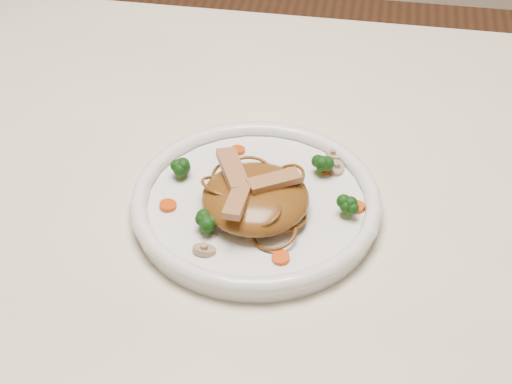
# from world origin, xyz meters

# --- Properties ---
(table) EXTENTS (1.20, 0.80, 0.75)m
(table) POSITION_xyz_m (0.00, 0.00, 0.65)
(table) COLOR white
(table) RESTS_ON ground
(plate) EXTENTS (0.34, 0.34, 0.02)m
(plate) POSITION_xyz_m (0.05, -0.08, 0.76)
(plate) COLOR white
(plate) RESTS_ON table
(noodle_mound) EXTENTS (0.13, 0.13, 0.04)m
(noodle_mound) POSITION_xyz_m (0.05, -0.09, 0.78)
(noodle_mound) COLOR brown
(noodle_mound) RESTS_ON plate
(chicken_a) EXTENTS (0.06, 0.05, 0.01)m
(chicken_a) POSITION_xyz_m (0.07, -0.09, 0.81)
(chicken_a) COLOR tan
(chicken_a) RESTS_ON noodle_mound
(chicken_b) EXTENTS (0.05, 0.07, 0.01)m
(chicken_b) POSITION_xyz_m (0.02, -0.08, 0.81)
(chicken_b) COLOR tan
(chicken_b) RESTS_ON noodle_mound
(chicken_c) EXTENTS (0.02, 0.06, 0.01)m
(chicken_c) POSITION_xyz_m (0.03, -0.12, 0.81)
(chicken_c) COLOR tan
(chicken_c) RESTS_ON noodle_mound
(broccoli_0) EXTENTS (0.03, 0.03, 0.03)m
(broccoli_0) POSITION_xyz_m (0.11, -0.01, 0.78)
(broccoli_0) COLOR #10410D
(broccoli_0) RESTS_ON plate
(broccoli_1) EXTENTS (0.03, 0.03, 0.03)m
(broccoli_1) POSITION_xyz_m (-0.05, -0.05, 0.78)
(broccoli_1) COLOR #10410D
(broccoli_1) RESTS_ON plate
(broccoli_2) EXTENTS (0.03, 0.03, 0.03)m
(broccoli_2) POSITION_xyz_m (0.00, -0.14, 0.78)
(broccoli_2) COLOR #10410D
(broccoli_2) RESTS_ON plate
(broccoli_3) EXTENTS (0.03, 0.03, 0.03)m
(broccoli_3) POSITION_xyz_m (0.15, -0.09, 0.78)
(broccoli_3) COLOR #10410D
(broccoli_3) RESTS_ON plate
(carrot_0) EXTENTS (0.02, 0.02, 0.00)m
(carrot_0) POSITION_xyz_m (0.12, -0.01, 0.77)
(carrot_0) COLOR red
(carrot_0) RESTS_ON plate
(carrot_1) EXTENTS (0.02, 0.02, 0.00)m
(carrot_1) POSITION_xyz_m (-0.05, -0.11, 0.77)
(carrot_1) COLOR red
(carrot_1) RESTS_ON plate
(carrot_2) EXTENTS (0.02, 0.02, 0.00)m
(carrot_2) POSITION_xyz_m (0.16, -0.07, 0.77)
(carrot_2) COLOR red
(carrot_2) RESTS_ON plate
(carrot_3) EXTENTS (0.02, 0.02, 0.00)m
(carrot_3) POSITION_xyz_m (0.01, 0.01, 0.77)
(carrot_3) COLOR red
(carrot_3) RESTS_ON plate
(carrot_4) EXTENTS (0.02, 0.02, 0.00)m
(carrot_4) POSITION_xyz_m (0.09, -0.16, 0.77)
(carrot_4) COLOR red
(carrot_4) RESTS_ON plate
(mushroom_0) EXTENTS (0.03, 0.03, 0.01)m
(mushroom_0) POSITION_xyz_m (0.01, -0.17, 0.77)
(mushroom_0) COLOR tan
(mushroom_0) RESTS_ON plate
(mushroom_1) EXTENTS (0.03, 0.03, 0.01)m
(mushroom_1) POSITION_xyz_m (0.13, -0.01, 0.77)
(mushroom_1) COLOR tan
(mushroom_1) RESTS_ON plate
(mushroom_2) EXTENTS (0.03, 0.03, 0.01)m
(mushroom_2) POSITION_xyz_m (-0.05, -0.03, 0.77)
(mushroom_2) COLOR tan
(mushroom_2) RESTS_ON plate
(mushroom_3) EXTENTS (0.03, 0.03, 0.01)m
(mushroom_3) POSITION_xyz_m (0.12, 0.02, 0.77)
(mushroom_3) COLOR tan
(mushroom_3) RESTS_ON plate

